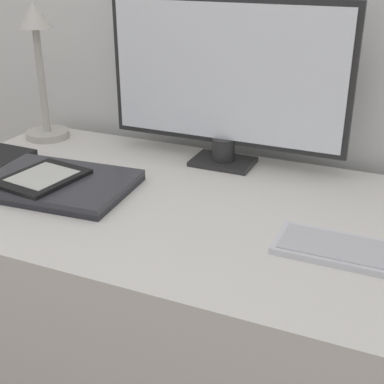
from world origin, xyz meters
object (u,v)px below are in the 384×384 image
Objects in this scene: laptop at (58,184)px; desk_lamp at (39,61)px; ereader at (42,178)px; keyboard at (364,254)px; monitor at (226,80)px.

desk_lamp is at bearing 130.92° from laptop.
ereader reaches higher than laptop.
desk_lamp reaches higher than keyboard.
desk_lamp reaches higher than ereader.
ereader is (-0.71, 0.01, 0.02)m from keyboard.
laptop is 1.75× the size of ereader.
monitor reaches higher than ereader.
keyboard is 0.91× the size of laptop.
laptop is at bearing 177.77° from keyboard.
desk_lamp is (-0.25, 0.29, 0.21)m from laptop.
monitor is at bearing 1.06° from desk_lamp.
ereader is at bearing -53.94° from desk_lamp.
laptop is at bearing -134.03° from monitor.
ereader reaches higher than keyboard.
monitor is 1.61× the size of desk_lamp.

